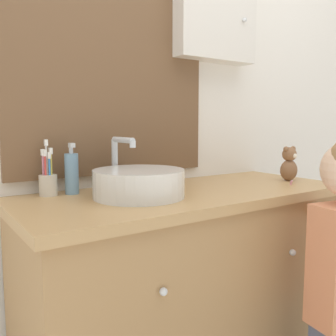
{
  "coord_description": "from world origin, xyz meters",
  "views": [
    {
      "loc": [
        -0.85,
        -0.77,
        1.04
      ],
      "look_at": [
        -0.13,
        0.28,
        0.89
      ],
      "focal_mm": 40.0,
      "sensor_mm": 36.0,
      "label": 1
    }
  ],
  "objects_px": {
    "sink_basin": "(138,182)",
    "toothbrush_holder": "(48,182)",
    "teddy_bear": "(289,164)",
    "soap_dispenser": "(72,173)"
  },
  "relations": [
    {
      "from": "sink_basin",
      "to": "toothbrush_holder",
      "type": "xyz_separation_m",
      "value": [
        -0.25,
        0.2,
        -0.0
      ]
    },
    {
      "from": "toothbrush_holder",
      "to": "teddy_bear",
      "type": "relative_size",
      "value": 1.29
    },
    {
      "from": "toothbrush_holder",
      "to": "teddy_bear",
      "type": "height_order",
      "value": "toothbrush_holder"
    },
    {
      "from": "sink_basin",
      "to": "soap_dispenser",
      "type": "xyz_separation_m",
      "value": [
        -0.17,
        0.18,
        0.02
      ]
    },
    {
      "from": "toothbrush_holder",
      "to": "soap_dispenser",
      "type": "bearing_deg",
      "value": -10.65
    },
    {
      "from": "teddy_bear",
      "to": "sink_basin",
      "type": "bearing_deg",
      "value": 175.82
    },
    {
      "from": "toothbrush_holder",
      "to": "teddy_bear",
      "type": "bearing_deg",
      "value": -14.27
    },
    {
      "from": "toothbrush_holder",
      "to": "soap_dispenser",
      "type": "distance_m",
      "value": 0.09
    },
    {
      "from": "teddy_bear",
      "to": "soap_dispenser",
      "type": "bearing_deg",
      "value": 165.42
    },
    {
      "from": "sink_basin",
      "to": "toothbrush_holder",
      "type": "height_order",
      "value": "sink_basin"
    }
  ]
}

